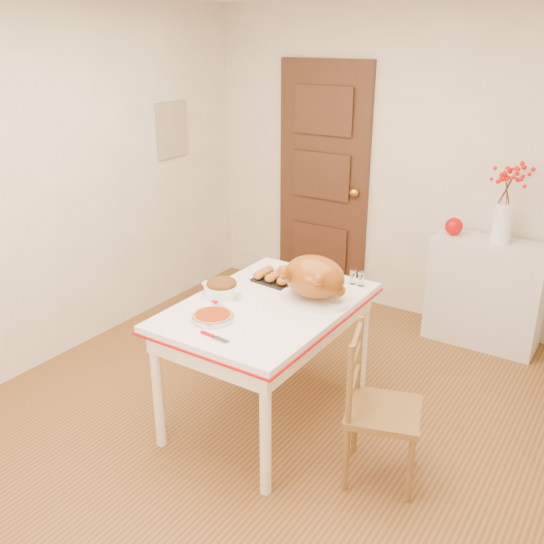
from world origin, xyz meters
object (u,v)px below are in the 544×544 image
Objects in this scene: chair_oak at (384,408)px; pumpkin_pie at (213,316)px; sideboard at (485,293)px; kitchen_table at (268,362)px; turkey_platter at (314,279)px.

chair_oak is 3.73× the size of pumpkin_pie.
kitchen_table is at bearing -115.49° from sideboard.
chair_oak is at bearing -8.75° from kitchen_table.
chair_oak is at bearing -21.97° from turkey_platter.
turkey_platter reaches higher than sideboard.
chair_oak reaches higher than sideboard.
pumpkin_pie is (-0.13, -0.35, 0.42)m from kitchen_table.
chair_oak is 1.99× the size of turkey_platter.
sideboard is at bearing -18.25° from chair_oak.
kitchen_table is at bearing 63.63° from chair_oak.
kitchen_table is 1.51× the size of chair_oak.
pumpkin_pie is at bearing -114.67° from sideboard.
turkey_platter is (-0.62, -1.57, 0.51)m from sideboard.
kitchen_table is 5.65× the size of pumpkin_pie.
kitchen_table is 0.60m from turkey_platter.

